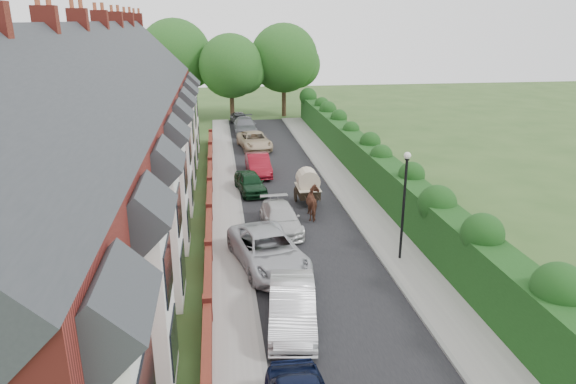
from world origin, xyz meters
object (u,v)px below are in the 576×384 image
car_beige (254,141)px  car_grey (245,126)px  car_white (281,218)px  car_black (240,119)px  lamppost (405,193)px  horse_cart (308,184)px  car_silver_a (292,307)px  car_red (258,165)px  car_silver_b (268,250)px  car_green (250,183)px  horse (314,203)px

car_beige → car_grey: 6.50m
car_white → car_black: car_black is taller
car_grey → lamppost: bearing=-79.3°
car_grey → horse_cart: (2.51, -20.93, 0.51)m
car_beige → car_silver_a: bearing=-98.8°
car_red → car_silver_a: bearing=-93.2°
car_silver_b → car_grey: car_silver_b is taller
car_green → horse: (3.27, -4.89, 0.18)m
car_beige → car_red: bearing=-99.6°
horse_cart → car_grey: bearing=96.8°
car_silver_b → car_white: bearing=63.2°
lamppost → car_beige: size_ratio=0.99×
car_silver_a → car_white: size_ratio=1.03×
lamppost → car_white: (-5.00, 4.35, -2.64)m
car_black → horse_cart: size_ratio=1.29×
car_silver_b → horse_cart: (3.18, 7.85, 0.47)m
car_red → car_beige: size_ratio=0.85×
car_green → car_beige: bearing=75.0°
car_white → car_black: size_ratio=1.15×
car_green → car_red: (0.86, 3.97, 0.06)m
lamppost → car_beige: lamppost is taller
car_silver_b → horse: (3.18, 5.68, 0.05)m
car_silver_a → car_green: car_silver_a is taller
lamppost → car_silver_b: (-6.09, 0.21, -2.50)m
car_green → car_black: car_black is taller
car_beige → horse_cart: bearing=-89.0°
car_red → car_grey: 14.24m
car_grey → horse: bearing=-83.7°
car_silver_b → car_black: bearing=77.3°
car_silver_a → car_red: 19.36m
car_silver_b → horse: size_ratio=2.85×
car_silver_a → car_grey: 33.60m
car_silver_b → car_green: bearing=78.4°
car_grey → car_black: (-0.30, 4.38, -0.09)m
car_white → car_beige: 18.16m
lamppost → car_black: (-5.72, 33.38, -2.63)m
car_black → horse: size_ratio=1.95×
car_silver_b → car_beige: (1.09, 22.30, -0.08)m
car_silver_a → horse_cart: bearing=85.2°
horse_cart → car_silver_a: bearing=-102.5°
lamppost → car_red: 15.90m
car_grey → car_black: size_ratio=1.33×
lamppost → car_black: lamppost is taller
car_beige → horse_cart: (2.09, -14.44, 0.54)m
car_white → car_black: bearing=88.0°
lamppost → horse_cart: (-2.91, 8.07, -2.03)m
lamppost → horse: size_ratio=2.56×
horse_cart → horse: bearing=-90.0°
car_white → horse: bearing=33.0°
car_silver_a → car_black: car_silver_a is taller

